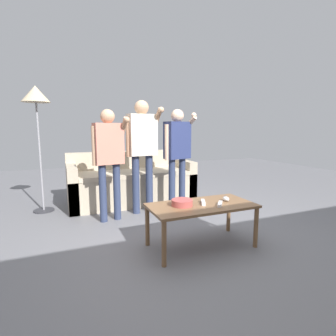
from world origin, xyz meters
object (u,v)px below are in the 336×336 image
(player_left, at_px, (109,152))
(couch, at_px, (131,183))
(coffee_table, at_px, (202,210))
(snack_bowl, at_px, (182,203))
(game_remote_wand_far, at_px, (220,204))
(game_remote_wand_near, at_px, (203,202))
(player_center, at_px, (142,143))
(floor_lamp, at_px, (36,102))
(player_right, at_px, (177,148))
(game_remote_nunchuk, at_px, (226,199))

(player_left, bearing_deg, couch, 58.38)
(coffee_table, height_order, snack_bowl, snack_bowl)
(coffee_table, xyz_separation_m, game_remote_wand_far, (0.15, -0.10, 0.07))
(game_remote_wand_far, bearing_deg, game_remote_wand_near, 136.34)
(player_left, xyz_separation_m, player_center, (0.49, 0.17, 0.09))
(floor_lamp, bearing_deg, player_center, -24.22)
(couch, relative_size, floor_lamp, 1.11)
(couch, distance_m, coffee_table, 1.91)
(snack_bowl, xyz_separation_m, player_right, (0.48, 1.16, 0.45))
(game_remote_nunchuk, height_order, floor_lamp, floor_lamp)
(game_remote_wand_near, bearing_deg, game_remote_wand_far, -43.66)
(coffee_table, distance_m, floor_lamp, 2.69)
(couch, xyz_separation_m, player_left, (-0.48, -0.78, 0.59))
(snack_bowl, xyz_separation_m, player_center, (-0.02, 1.24, 0.52))
(couch, distance_m, floor_lamp, 1.80)
(game_remote_wand_far, bearing_deg, snack_bowl, 157.59)
(floor_lamp, relative_size, player_center, 1.13)
(coffee_table, relative_size, player_left, 0.74)
(floor_lamp, distance_m, player_left, 1.30)
(floor_lamp, xyz_separation_m, game_remote_wand_far, (1.68, -1.98, -1.09))
(game_remote_nunchuk, bearing_deg, floor_lamp, 134.41)
(couch, relative_size, game_remote_nunchuk, 22.20)
(snack_bowl, distance_m, game_remote_nunchuk, 0.49)
(coffee_table, relative_size, player_center, 0.68)
(player_center, bearing_deg, game_remote_wand_far, -75.28)
(game_remote_wand_far, bearing_deg, game_remote_nunchuk, 37.62)
(game_remote_wand_far, bearing_deg, floor_lamp, 130.38)
(floor_lamp, xyz_separation_m, game_remote_wand_near, (1.56, -1.86, -1.09))
(snack_bowl, xyz_separation_m, floor_lamp, (-1.34, 1.84, 1.08))
(player_left, relative_size, game_remote_wand_far, 9.97)
(floor_lamp, xyz_separation_m, player_left, (0.83, -0.76, -0.65))
(coffee_table, distance_m, game_remote_nunchuk, 0.30)
(couch, distance_m, snack_bowl, 1.86)
(floor_lamp, height_order, player_center, floor_lamp)
(game_remote_nunchuk, distance_m, floor_lamp, 2.83)
(player_left, bearing_deg, floor_lamp, 137.45)
(player_right, bearing_deg, couch, 126.15)
(couch, distance_m, player_right, 1.05)
(couch, relative_size, player_center, 1.25)
(coffee_table, relative_size, game_remote_wand_far, 7.41)
(coffee_table, height_order, floor_lamp, floor_lamp)
(coffee_table, bearing_deg, snack_bowl, 168.71)
(snack_bowl, bearing_deg, floor_lamp, 126.08)
(coffee_table, bearing_deg, game_remote_wand_far, -34.85)
(snack_bowl, bearing_deg, coffee_table, -11.29)
(snack_bowl, height_order, player_left, player_left)
(game_remote_wand_near, relative_size, game_remote_wand_far, 1.13)
(game_remote_wand_near, distance_m, game_remote_wand_far, 0.17)
(player_left, bearing_deg, game_remote_nunchuk, -47.88)
(player_center, height_order, game_remote_wand_near, player_center)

